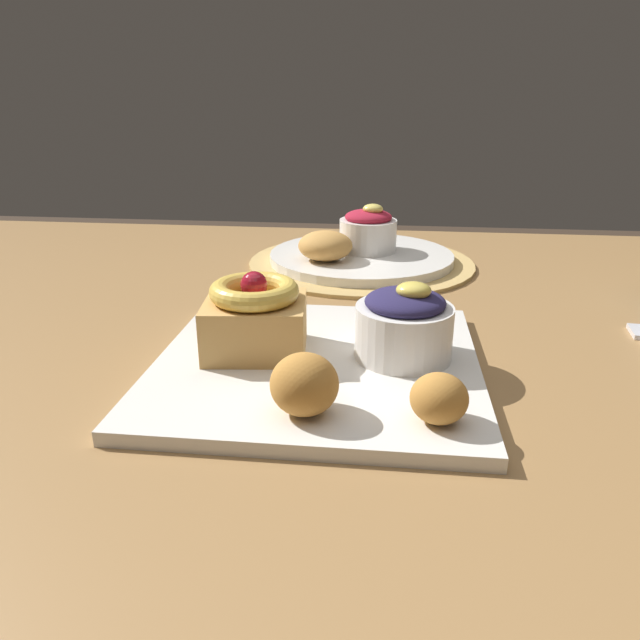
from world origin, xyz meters
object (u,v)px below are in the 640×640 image
fritter_middle (439,398)px  cake_slice (255,317)px  berry_ramekin (404,324)px  fritter_front (304,384)px  back_plate (361,257)px  back_pastry (325,246)px  front_plate (317,364)px  back_ramekin (368,231)px

fritter_middle → cake_slice: bearing=145.3°
berry_ramekin → fritter_front: 0.13m
back_plate → fritter_front: bearing=-92.3°
berry_ramekin → fritter_front: size_ratio=1.70×
fritter_front → back_pastry: 0.40m
berry_ramekin → fritter_middle: berry_ramekin is taller
berry_ramekin → back_pastry: (-0.10, 0.30, -0.01)m
fritter_front → back_plate: 0.45m
front_plate → back_ramekin: bearing=85.6°
fritter_front → back_ramekin: size_ratio=0.62×
front_plate → fritter_middle: bearing=-44.9°
front_plate → back_plate: back_plate is taller
front_plate → back_pastry: size_ratio=3.81×
fritter_front → back_pastry: size_ratio=0.68×
fritter_middle → back_pastry: 0.42m
fritter_middle → back_plate: bearing=99.7°
cake_slice → back_plate: 0.35m
front_plate → fritter_front: fritter_front is taller
front_plate → fritter_middle: (0.10, -0.10, 0.02)m
back_plate → back_ramekin: size_ratio=3.20×
back_pastry → berry_ramekin: bearing=-71.3°
front_plate → back_pastry: (-0.03, 0.31, 0.03)m
fritter_front → back_ramekin: 0.46m
fritter_front → back_ramekin: bearing=86.7°
front_plate → fritter_middle: fritter_middle is taller
back_plate → front_plate: bearing=-93.3°
back_plate → berry_ramekin: bearing=-81.0°
front_plate → cake_slice: bearing=170.6°
back_pastry → back_ramekin: bearing=46.0°
front_plate → back_plate: size_ratio=1.08×
back_pastry → fritter_front: bearing=-86.0°
cake_slice → berry_ramekin: cake_slice is taller
back_ramekin → back_pastry: 0.08m
front_plate → fritter_middle: size_ratio=6.79×
back_ramekin → back_pastry: (-0.05, -0.06, -0.01)m
back_plate → back_pastry: 0.07m
back_plate → back_pastry: (-0.05, -0.04, 0.03)m
front_plate → berry_ramekin: berry_ramekin is taller
back_ramekin → cake_slice: bearing=-103.4°
front_plate → berry_ramekin: (0.07, 0.01, 0.04)m
front_plate → back_ramekin: 0.37m
cake_slice → back_pastry: cake_slice is taller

